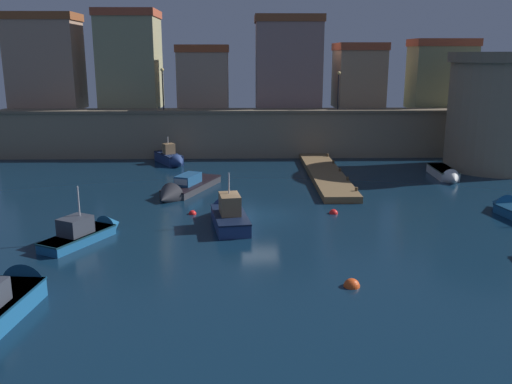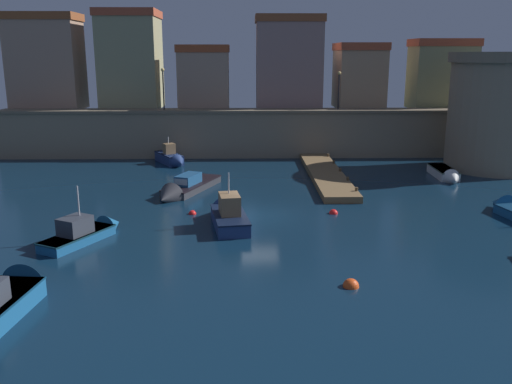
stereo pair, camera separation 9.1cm
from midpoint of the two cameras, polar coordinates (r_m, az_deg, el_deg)
ground_plane at (r=32.43m, az=0.21°, el=-2.47°), size 109.97×109.97×0.00m
quay_wall at (r=51.14m, az=-0.33°, el=6.18°), size 46.19×2.79×4.37m
old_town_backdrop at (r=54.24m, az=-3.68°, el=12.96°), size 44.35×5.78×9.25m
fortress_tower at (r=49.08m, az=23.91°, el=7.70°), size 8.38×8.38×9.46m
pier_dock at (r=42.93m, az=7.34°, el=1.86°), size 2.48×15.83×0.70m
quay_lamp_0 at (r=51.23m, az=-9.59°, el=11.19°), size 0.32×0.32×3.72m
quay_lamp_1 at (r=51.45m, az=8.68°, el=11.04°), size 0.32×0.32×3.42m
moored_boat_1 at (r=22.79m, az=-24.48°, el=-9.88°), size 2.44×5.58×2.13m
moored_boat_2 at (r=48.18m, az=-8.74°, el=3.52°), size 3.40×4.78×2.51m
moored_boat_3 at (r=44.40m, az=19.22°, el=1.77°), size 1.57×5.11×1.31m
moored_boat_4 at (r=30.94m, az=-2.84°, el=-2.22°), size 2.48×5.72×3.42m
moored_boat_6 at (r=29.53m, az=-17.04°, el=-3.91°), size 3.66×5.27×3.33m
moored_boat_7 at (r=37.70m, az=-7.50°, el=0.34°), size 4.37×7.38×1.81m
mooring_buoy_0 at (r=33.18m, az=8.14°, el=-2.23°), size 0.53×0.53×0.53m
mooring_buoy_1 at (r=32.96m, az=-6.56°, el=-2.29°), size 0.46×0.46×0.46m
mooring_buoy_2 at (r=23.17m, az=9.95°, el=-9.67°), size 0.68×0.68×0.68m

